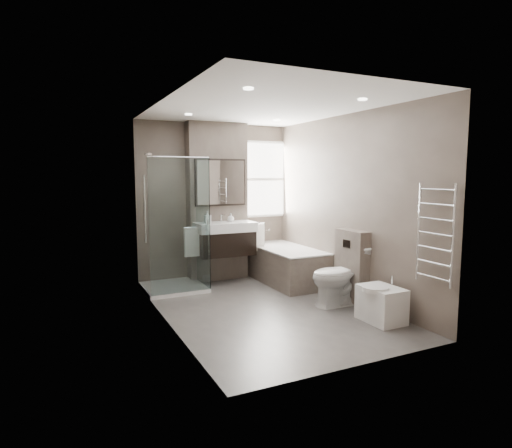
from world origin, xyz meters
TOP-DOWN VIEW (x-y plane):
  - room at (0.00, 0.00)m, footprint 2.70×3.90m
  - vanity_pier at (0.00, 1.77)m, footprint 1.00×0.25m
  - vanity at (0.00, 1.43)m, footprint 0.95×0.47m
  - mirror_cabinet at (0.00, 1.61)m, footprint 0.86×0.08m
  - towel_left at (-0.56, 1.40)m, footprint 0.24×0.06m
  - towel_right at (0.56, 1.40)m, footprint 0.24×0.06m
  - shower_enclosure at (-0.75, 1.35)m, footprint 0.90×0.90m
  - bathtub at (0.92, 1.10)m, footprint 0.75×1.60m
  - window at (0.90, 1.88)m, footprint 0.98×0.06m
  - toilet at (0.97, -0.31)m, footprint 0.81×0.46m
  - cistern_box at (1.21, -0.25)m, footprint 0.19×0.55m
  - bidet at (1.01, -1.06)m, footprint 0.45×0.53m
  - towel_radiator at (1.25, -1.60)m, footprint 0.03×0.49m
  - soap_bottle_a at (-0.30, 1.40)m, footprint 0.09×0.09m
  - soap_bottle_b at (0.12, 1.47)m, footprint 0.11×0.11m

SIDE VIEW (x-z plane):
  - bidet at x=1.01m, z-range -0.05..0.50m
  - bathtub at x=0.92m, z-range 0.03..0.60m
  - toilet at x=0.97m, z-range 0.00..0.82m
  - shower_enclosure at x=-0.75m, z-range -0.51..1.49m
  - cistern_box at x=1.21m, z-range 0.00..1.00m
  - towel_left at x=-0.56m, z-range 0.50..0.94m
  - towel_right at x=0.56m, z-range 0.50..0.94m
  - vanity at x=0.00m, z-range 0.41..1.07m
  - soap_bottle_b at x=0.12m, z-range 1.00..1.14m
  - soap_bottle_a at x=-0.30m, z-range 1.00..1.19m
  - towel_radiator at x=1.25m, z-range 0.57..1.67m
  - room at x=0.00m, z-range -0.05..2.65m
  - vanity_pier at x=0.00m, z-range 0.00..2.60m
  - mirror_cabinet at x=0.00m, z-range 1.25..2.01m
  - window at x=0.90m, z-range 1.01..2.34m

